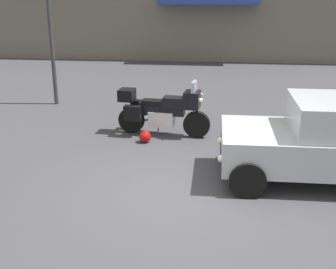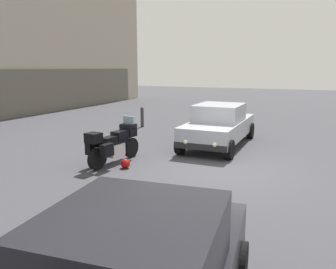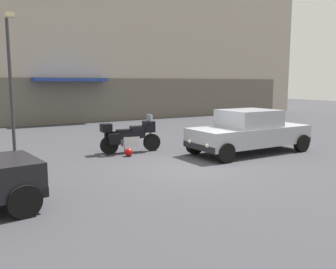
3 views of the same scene
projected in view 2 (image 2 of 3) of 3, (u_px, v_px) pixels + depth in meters
The scene contains 5 objects.
ground_plane at pixel (218, 170), 9.67m from camera, with size 80.00×80.00×0.00m, color #38383D.
motorcycle at pixel (114, 143), 10.22m from camera, with size 2.26×0.86×1.36m.
helmet at pixel (125, 164), 9.79m from camera, with size 0.28×0.28×0.28m, color #990C0C.
car_sedan_far at pixel (219, 125), 12.55m from camera, with size 4.58×1.91×1.56m.
bollard_curbside at pixel (142, 116), 16.62m from camera, with size 0.16×0.16×1.00m.
Camera 2 is at (-9.08, -2.45, 2.87)m, focal length 36.03 mm.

